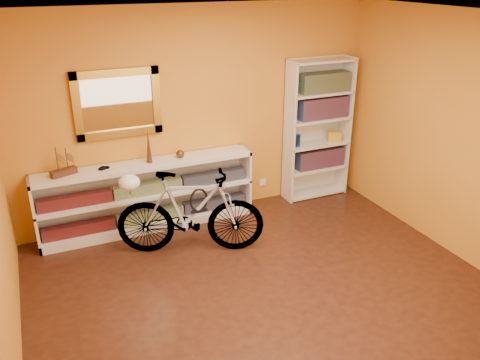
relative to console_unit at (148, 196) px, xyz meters
name	(u,v)px	position (x,y,z in m)	size (l,w,h in m)	color
floor	(268,295)	(0.72, -1.81, -0.43)	(4.50, 4.00, 0.01)	black
ceiling	(276,17)	(0.72, -1.81, 2.18)	(4.50, 4.00, 0.01)	silver
back_wall	(197,115)	(0.72, 0.19, 0.88)	(4.50, 0.01, 2.60)	orange
right_wall	(463,139)	(2.98, -1.81, 0.88)	(0.01, 4.00, 2.60)	orange
gilt_mirror	(118,104)	(-0.23, 0.15, 1.12)	(0.98, 0.06, 0.78)	olive
wall_socket	(262,182)	(1.62, 0.17, -0.17)	(0.09, 0.01, 0.09)	silver
console_unit	(148,196)	(0.00, 0.00, 0.00)	(2.60, 0.35, 0.85)	silver
cd_row_lower	(150,215)	(0.00, -0.02, -0.26)	(2.50, 0.13, 0.14)	black
cd_row_upper	(148,188)	(0.00, -0.02, 0.11)	(2.50, 0.13, 0.14)	navy
model_ship	(62,161)	(-0.91, 0.00, 0.60)	(0.29, 0.11, 0.34)	#411F12
toy_car	(104,169)	(-0.48, 0.00, 0.43)	(0.00, 0.00, 0.00)	black
bronze_ornament	(149,147)	(0.05, 0.00, 0.62)	(0.07, 0.07, 0.39)	#52321C
decorative_orb	(180,154)	(0.43, 0.00, 0.47)	(0.10, 0.10, 0.10)	#52321C
bookcase	(317,130)	(2.36, 0.03, 0.52)	(0.90, 0.30, 1.90)	silver
book_row_a	(319,157)	(2.41, 0.03, 0.12)	(0.70, 0.22, 0.26)	maroon
book_row_b	(322,107)	(2.41, 0.03, 0.83)	(0.70, 0.22, 0.28)	maroon
book_row_c	(324,82)	(2.41, 0.03, 1.16)	(0.70, 0.22, 0.25)	#194A57
travel_mug	(298,140)	(2.05, 0.01, 0.42)	(0.07, 0.07, 0.16)	navy
red_tin	(306,86)	(2.16, 0.06, 1.13)	(0.14, 0.14, 0.18)	maroon
yellow_bag	(334,136)	(2.61, -0.01, 0.41)	(0.18, 0.12, 0.14)	gold
bicycle	(190,212)	(0.29, -0.74, 0.06)	(1.66, 0.43, 0.97)	silver
helmet	(129,183)	(-0.30, -0.51, 0.43)	(0.23, 0.22, 0.17)	white
u_lock	(199,200)	(0.38, -0.77, 0.21)	(0.21, 0.21, 0.02)	black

